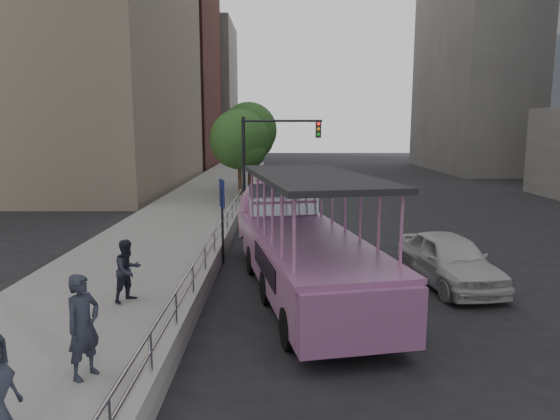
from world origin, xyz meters
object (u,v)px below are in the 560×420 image
object	(u,v)px
car	(449,259)
parking_sign	(222,212)
traffic_signal	(266,150)
duck_boat	(299,245)
street_tree_far	(250,133)
pedestrian_mid	(128,270)
street_tree_near	(241,142)
pedestrian_near	(83,326)

from	to	relation	value
car	parking_sign	distance (m)	7.44
parking_sign	traffic_signal	xyz separation A→B (m)	(1.25, 9.50, 1.67)
duck_boat	street_tree_far	distance (m)	21.83
traffic_signal	street_tree_far	world-z (taller)	street_tree_far
duck_boat	pedestrian_mid	distance (m)	4.82
duck_boat	parking_sign	distance (m)	3.60
pedestrian_mid	car	bearing A→B (deg)	-41.75
street_tree_near	street_tree_far	distance (m)	6.02
parking_sign	duck_boat	bearing A→B (deg)	-45.22
parking_sign	street_tree_near	distance (m)	13.08
pedestrian_near	traffic_signal	xyz separation A→B (m)	(2.71, 17.95, 2.26)
street_tree_near	parking_sign	bearing A→B (deg)	-88.45
pedestrian_mid	parking_sign	world-z (taller)	parking_sign
pedestrian_near	street_tree_near	distance (m)	21.56
parking_sign	street_tree_near	xyz separation A→B (m)	(-0.35, 12.93, 1.99)
duck_boat	street_tree_near	distance (m)	15.92
traffic_signal	street_tree_far	size ratio (longest dim) A/B	0.81
duck_boat	traffic_signal	bearing A→B (deg)	95.98
car	pedestrian_mid	world-z (taller)	pedestrian_mid
street_tree_near	pedestrian_near	bearing A→B (deg)	-92.99
car	street_tree_near	world-z (taller)	street_tree_near
duck_boat	street_tree_near	bearing A→B (deg)	100.47
duck_boat	pedestrian_near	xyz separation A→B (m)	(-3.97, -5.92, -0.05)
parking_sign	car	bearing A→B (deg)	-17.79
duck_boat	pedestrian_near	size ratio (longest dim) A/B	5.73
duck_boat	traffic_signal	world-z (taller)	traffic_signal
pedestrian_mid	parking_sign	bearing A→B (deg)	11.35
car	parking_sign	size ratio (longest dim) A/B	1.55
duck_boat	street_tree_near	world-z (taller)	street_tree_near
duck_boat	pedestrian_near	bearing A→B (deg)	-123.84
parking_sign	street_tree_far	bearing A→B (deg)	90.46
pedestrian_mid	street_tree_far	distance (m)	23.73
duck_boat	traffic_signal	xyz separation A→B (m)	(-1.26, 12.02, 2.21)
duck_boat	parking_sign	world-z (taller)	duck_boat
car	traffic_signal	xyz separation A→B (m)	(-5.77, 11.75, 2.72)
car	street_tree_far	distance (m)	22.63
pedestrian_near	street_tree_near	size ratio (longest dim) A/B	0.33
pedestrian_mid	street_tree_near	distance (m)	17.73
duck_boat	street_tree_far	world-z (taller)	street_tree_far
car	parking_sign	world-z (taller)	parking_sign
pedestrian_mid	pedestrian_near	bearing A→B (deg)	-140.08
pedestrian_mid	parking_sign	xyz separation A→B (m)	(1.88, 4.52, 0.73)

